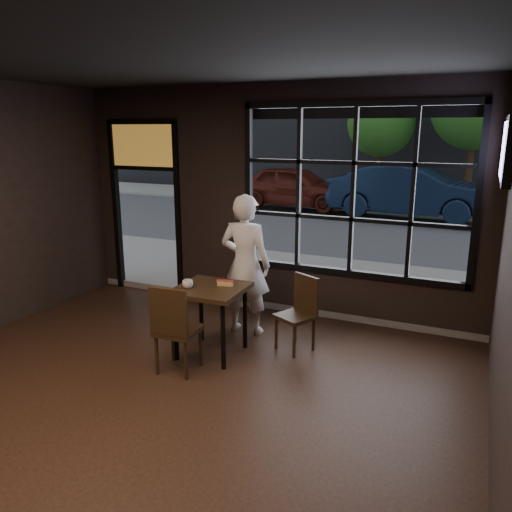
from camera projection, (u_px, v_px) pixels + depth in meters
The scene contains 17 objects.
floor at pixel (110, 437), 4.33m from camera, with size 6.00×7.00×0.02m, color black.
ceiling at pixel (77, 39), 3.53m from camera, with size 6.00×7.00×0.02m, color black.
window_frame at pixel (353, 192), 6.49m from camera, with size 3.06×0.12×2.28m, color black.
stained_transom at pixel (143, 145), 7.68m from camera, with size 1.20×0.06×0.70m, color orange.
street_asphalt at pixel (425, 182), 25.51m from camera, with size 60.00×41.00×0.04m, color #545456.
building_across at pixel (436, 18), 22.78m from camera, with size 28.00×12.00×15.00m, color #5B5956.
cafe_table at pixel (211, 320), 5.83m from camera, with size 0.77×0.77×0.83m, color black.
chair_near at pixel (178, 327), 5.41m from camera, with size 0.43×0.43×1.00m, color black.
chair_window at pixel (295, 314), 5.94m from camera, with size 0.39×0.39×0.90m, color black.
man at pixel (245, 265), 6.37m from camera, with size 0.66×0.43×1.82m, color silver.
hotdog at pixel (225, 283), 5.78m from camera, with size 0.20×0.08×0.06m, color tan, non-canonical shape.
cup at pixel (188, 284), 5.68m from camera, with size 0.12×0.12×0.10m, color silver.
tv at pixel (508, 150), 5.02m from camera, with size 0.13×1.15×0.67m, color black.
navy_car at pixel (412, 191), 14.25m from camera, with size 1.63×4.68×1.54m, color black.
maroon_car at pixel (295, 186), 16.23m from camera, with size 1.60×3.99×1.36m, color #541911.
tree_left at pixel (381, 123), 17.23m from camera, with size 2.32×2.32×3.96m.
tree_right at pixel (475, 107), 15.64m from camera, with size 2.72×2.72×4.65m.
Camera 1 is at (2.73, -2.94, 2.59)m, focal length 35.00 mm.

